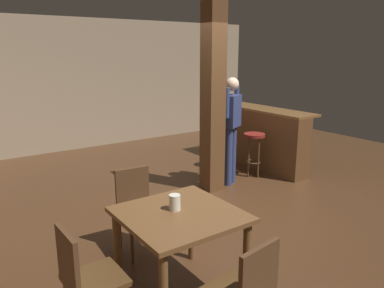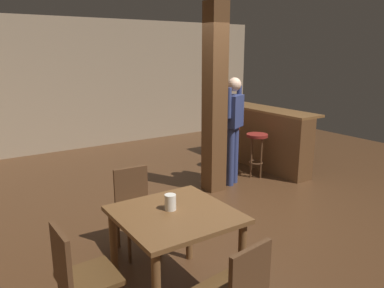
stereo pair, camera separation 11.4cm
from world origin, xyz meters
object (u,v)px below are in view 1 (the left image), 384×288
Objects in this scene: chair_west at (85,277)px; bar_counter at (255,136)px; bar_stool_mid at (227,138)px; standing_person at (231,123)px; bar_stool_near at (254,144)px; napkin_cup at (175,202)px; chair_north at (137,206)px; dining_table at (180,226)px.

bar_counter is at bearing 31.02° from chair_west.
bar_counter is 2.89× the size of bar_stool_mid.
bar_stool_near is at bearing 6.33° from standing_person.
chair_west is 4.43m from bar_stool_mid.
standing_person reaches higher than chair_west.
standing_person reaches higher than napkin_cup.
chair_north is 2.47m from standing_person.
chair_west is 4.19m from bar_stool_near.
dining_table is 6.94× the size of napkin_cup.
bar_stool_mid reaches higher than bar_stool_near.
standing_person is (2.23, 1.92, 0.36)m from dining_table.
dining_table is 1.22× the size of bar_stool_mid.
bar_stool_near is (2.77, 1.09, 0.06)m from chair_north.
chair_north is at bearing -147.84° from bar_stool_mid.
napkin_cup reaches higher than chair_west.
bar_stool_near is (-0.49, -0.47, 0.01)m from bar_counter.
dining_table is 1.08× the size of chair_west.
chair_north is 3.62m from bar_counter.
bar_counter reaches higher than chair_west.
napkin_cup is (-0.04, -0.83, 0.34)m from chair_north.
napkin_cup is 0.18× the size of bar_stool_mid.
chair_west is at bearing -147.52° from standing_person.
bar_counter is at bearing 36.68° from dining_table.
chair_north is 0.52× the size of standing_person.
chair_west is at bearing -143.73° from bar_stool_mid.
chair_north reaches higher than bar_stool_near.
napkin_cup is at bearing 92.66° from dining_table.
chair_west is 1.30m from chair_north.
chair_north is 2.97m from bar_stool_near.
chair_west is 0.93m from napkin_cup.
chair_west and chair_north have the same top height.
dining_table is 3.75m from bar_stool_mid.
dining_table is 4.12m from bar_counter.
dining_table is at bearing -136.46° from bar_stool_mid.
standing_person is at bearing -153.42° from bar_counter.
standing_person is at bearing 40.78° from dining_table.
standing_person is 0.73m from bar_stool_near.
chair_west is 1.00× the size of chair_north.
chair_north is 1.19× the size of bar_stool_near.
bar_counter is at bearing -11.42° from bar_stool_mid.
bar_stool_near is at bearing 34.23° from napkin_cup.
dining_table reaches higher than bar_stool_near.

